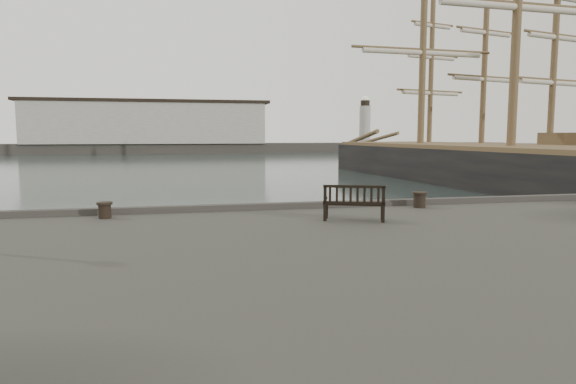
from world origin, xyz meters
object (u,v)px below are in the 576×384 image
Objects in this scene: tall_ship_far at (480,161)px; bollard_right at (420,200)px; bench at (354,209)px; tall_ship_main at (509,175)px; bollard_left at (105,210)px.

bollard_right is at bearing -139.01° from tall_ship_far.
tall_ship_far is (28.42, 38.07, -1.01)m from bench.
tall_ship_main is (16.33, 18.30, -0.96)m from bollard_right.
bollard_left is 31.34m from tall_ship_main.
bollard_left is at bearing -147.30° from tall_ship_main.
tall_ship_main reaches higher than tall_ship_far.
bollard_left is 50.25m from tall_ship_far.
bollard_left is 9.06m from bollard_right.
bench is 3.30m from bollard_right.
bench reaches higher than bollard_right.
bollard_left is 0.90× the size of bollard_right.
bollard_right is at bearing 0.35° from bollard_left.
tall_ship_far reaches higher than bollard_left.
bench is 27.75m from tall_ship_main.
tall_ship_main reaches higher than bollard_right.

